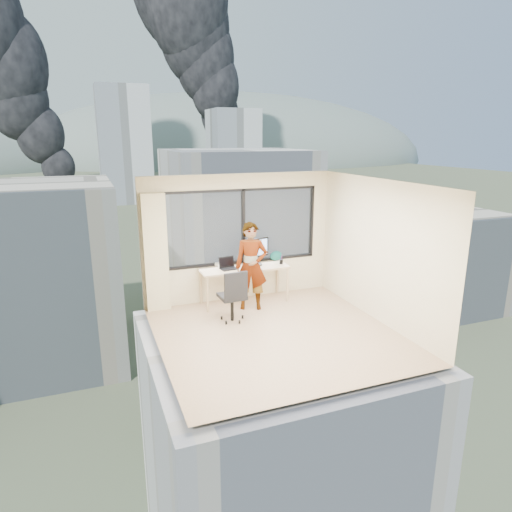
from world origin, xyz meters
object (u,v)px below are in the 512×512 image
desk (245,285)px  monitor (257,252)px  game_console (224,264)px  person (251,266)px  laptop (229,264)px  handbag (276,256)px  chair (232,295)px

desk → monitor: 0.72m
game_console → person: bearing=-79.5°
laptop → handbag: laptop is taller
chair → laptop: size_ratio=2.90×
handbag → monitor: bearing=-169.4°
game_console → laptop: (0.03, -0.25, 0.07)m
game_console → handbag: size_ratio=1.06×
person → monitor: bearing=75.5°
person → game_console: 0.71m
person → laptop: 0.49m
monitor → desk: bearing=177.1°
person → handbag: 0.98m
desk → person: size_ratio=1.04×
chair → person: 0.80m
desk → person: (0.02, -0.36, 0.49)m
desk → chair: chair is taller
desk → monitor: bearing=12.9°
handbag → laptop: bearing=-175.1°
chair → person: bearing=36.9°
monitor → person: bearing=-139.0°
chair → desk: bearing=53.8°
desk → person: 0.61m
person → handbag: bearing=55.5°
game_console → handbag: (1.16, -0.01, 0.07)m
monitor → laptop: (-0.63, -0.08, -0.18)m
chair → monitor: bearing=43.8°
desk → laptop: 0.58m
chair → monitor: size_ratio=1.79×
laptop → handbag: size_ratio=1.29×
desk → person: bearing=-87.4°
game_console → handbag: bearing=-22.2°
monitor → handbag: size_ratio=2.10×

